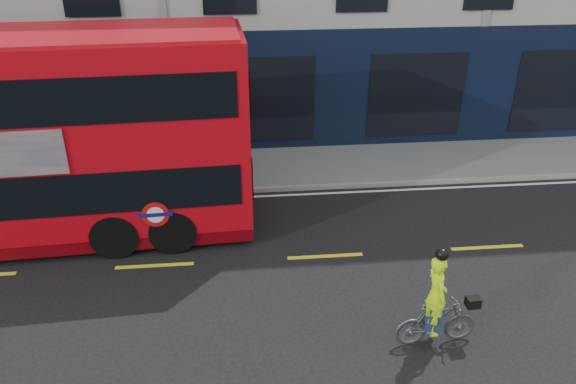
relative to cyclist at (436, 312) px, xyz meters
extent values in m
plane|color=black|center=(-5.58, 1.59, -0.72)|extent=(120.00, 120.00, 0.00)
cube|color=slate|center=(-5.58, 8.09, -0.66)|extent=(60.00, 3.00, 0.12)
cube|color=gray|center=(-5.58, 6.59, -0.65)|extent=(60.00, 0.12, 0.13)
cube|color=black|center=(-5.58, 9.57, 1.28)|extent=(50.00, 0.08, 4.00)
cube|color=silver|center=(-5.58, 6.29, -0.71)|extent=(58.00, 0.10, 0.01)
cube|color=#610309|center=(-9.48, 4.73, -0.38)|extent=(12.46, 3.38, 0.34)
cube|color=black|center=(-3.30, 5.05, 1.02)|extent=(0.17, 2.52, 1.01)
cube|color=black|center=(-3.30, 5.05, 3.15)|extent=(0.17, 2.52, 1.01)
cylinder|color=red|center=(-5.49, 3.50, 0.40)|extent=(0.63, 0.05, 0.63)
cylinder|color=white|center=(-5.49, 3.50, 0.40)|extent=(0.40, 0.04, 0.40)
cube|color=#0C1459|center=(-5.49, 3.49, 0.40)|extent=(0.79, 0.06, 0.10)
cylinder|color=black|center=(-5.23, 4.95, -0.16)|extent=(1.27, 2.91, 1.12)
cylinder|color=black|center=(-6.57, 4.88, -0.16)|extent=(1.27, 2.91, 1.12)
imported|color=#4E5254|center=(0.03, 0.00, -0.24)|extent=(1.60, 0.53, 0.95)
imported|color=#B2E10B|center=(-0.06, 0.00, 0.41)|extent=(0.42, 0.61, 1.62)
cube|color=black|center=(0.70, 0.03, 0.16)|extent=(0.26, 0.21, 0.20)
cube|color=navy|center=(-0.06, 0.00, -0.13)|extent=(0.29, 0.36, 0.64)
sphere|color=black|center=(-0.06, 0.00, 1.29)|extent=(0.24, 0.24, 0.24)
camera|label=1|loc=(-3.55, -7.91, 6.79)|focal=35.00mm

